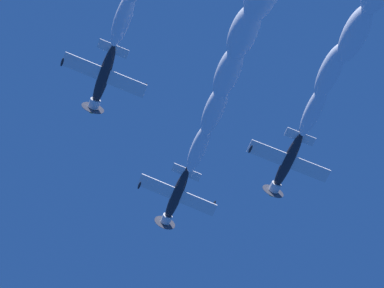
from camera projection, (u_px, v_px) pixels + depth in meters
The scene contains 3 objects.
airplane_lead at pixel (176, 198), 65.80m from camera, with size 7.16×7.87×2.49m.
airplane_left_wingman at pixel (103, 78), 61.25m from camera, with size 7.16×7.90×2.44m.
airplane_right_wingman at pixel (287, 164), 62.81m from camera, with size 7.16×7.92×2.37m.
Camera 1 is at (-22.18, 13.16, 1.63)m, focal length 63.12 mm.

